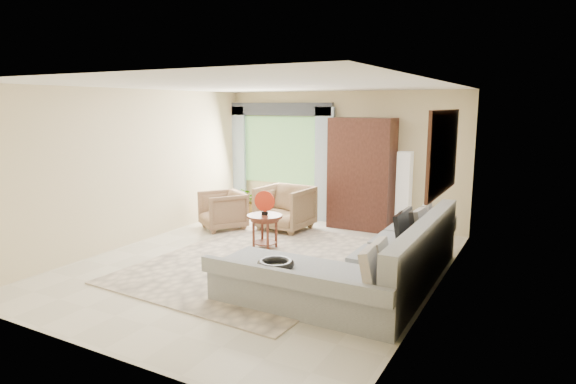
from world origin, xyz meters
The scene contains 17 objects.
ground centered at (0.00, 0.00, 0.00)m, with size 6.00×6.00×0.00m, color silver.
area_rug centered at (-0.03, 0.09, 0.01)m, with size 3.00×4.00×0.02m, color beige.
sectional_sofa centered at (1.78, -0.18, 0.28)m, with size 2.30×3.46×0.90m.
tv_screen centered at (2.05, 0.28, 0.72)m, with size 0.06×0.74×0.48m, color black.
garden_hose centered at (1.00, -1.32, 0.55)m, with size 0.43×0.43×0.09m, color black.
coffee_table centered at (-0.34, 0.64, 0.30)m, with size 0.57×0.57×0.57m.
red_disc centered at (-0.34, 0.64, 0.80)m, with size 0.34×0.34×0.03m, color red.
armchair_left centered at (-1.74, 1.39, 0.36)m, with size 0.76×0.79×0.72m, color #976F52.
armchair_right centered at (-0.65, 1.89, 0.42)m, with size 0.90×0.92×0.84m, color #9F7956.
potted_plant centered at (-1.98, 2.71, 0.28)m, with size 0.51×0.44×0.57m, color #999999.
armoire centered at (0.55, 2.72, 1.05)m, with size 1.20×0.55×2.10m, color black.
floor_lamp centered at (1.35, 2.78, 0.75)m, with size 0.24×0.24×1.50m, color silver.
window centered at (-1.35, 2.97, 1.40)m, with size 1.80×0.04×1.40m, color #669E59.
curtain_left centered at (-2.40, 2.88, 1.15)m, with size 0.40×0.08×2.30m, color #9EB7CC.
curtain_right centered at (-0.30, 2.88, 1.15)m, with size 0.40×0.08×2.30m, color #9EB7CC.
valance centered at (-1.35, 2.90, 2.25)m, with size 2.40×0.12×0.26m, color #1E232D.
wall_mirror centered at (2.46, 0.35, 1.75)m, with size 0.05×1.70×1.05m.
Camera 1 is at (3.63, -5.86, 2.33)m, focal length 30.00 mm.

